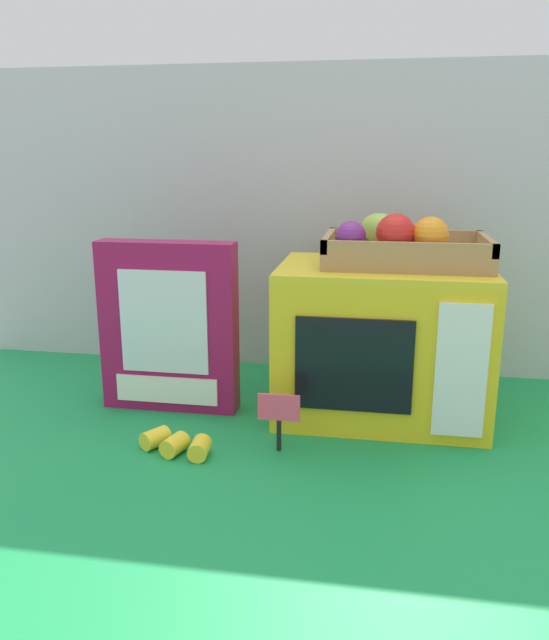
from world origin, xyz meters
TOP-DOWN VIEW (x-y plane):
  - ground_plane at (0.00, 0.00)m, footprint 1.70×1.70m
  - display_back_panel at (0.00, 0.29)m, footprint 1.61×0.03m
  - toy_microwave at (0.14, 0.03)m, footprint 0.38×0.27m
  - food_groups_crate at (0.17, 0.04)m, footprint 0.29×0.21m
  - cookie_set_box at (-0.25, -0.01)m, footprint 0.26×0.06m
  - price_sign at (-0.02, -0.16)m, footprint 0.07×0.01m
  - loose_toy_banana at (-0.18, -0.20)m, footprint 0.13×0.08m

SIDE VIEW (x-z plane):
  - ground_plane at x=0.00m, z-range 0.00..0.00m
  - loose_toy_banana at x=-0.18m, z-range 0.00..0.03m
  - price_sign at x=-0.02m, z-range 0.02..0.12m
  - toy_microwave at x=0.14m, z-range 0.00..0.28m
  - cookie_set_box at x=-0.25m, z-range 0.00..0.32m
  - food_groups_crate at x=0.17m, z-range 0.27..0.36m
  - display_back_panel at x=0.00m, z-range 0.00..0.67m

